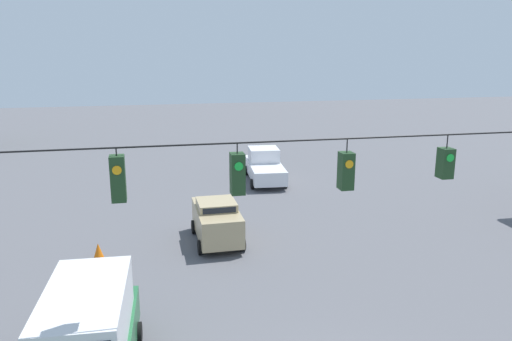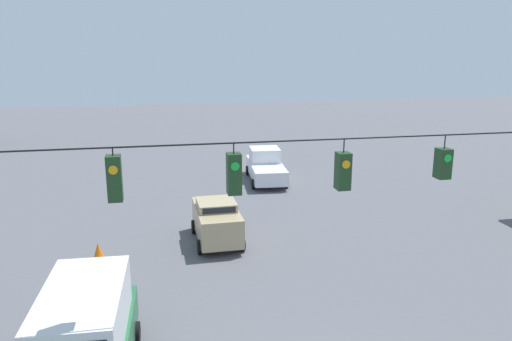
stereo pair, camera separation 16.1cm
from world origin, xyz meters
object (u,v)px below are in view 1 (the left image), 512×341
traffic_cone_nearest (72,330)px  traffic_cone_second (90,286)px  sedan_tan_withflow_mid (217,220)px  pickup_truck_white_oncoming_deep (265,166)px  overhead_signal_span (342,210)px  traffic_cone_third (98,250)px

traffic_cone_nearest → traffic_cone_second: bearing=-94.1°
traffic_cone_nearest → traffic_cone_second: 2.90m
sedan_tan_withflow_mid → pickup_truck_white_oncoming_deep: bearing=-114.4°
overhead_signal_span → pickup_truck_white_oncoming_deep: overhead_signal_span is taller
overhead_signal_span → traffic_cone_second: 10.46m
traffic_cone_second → sedan_tan_withflow_mid: bearing=-141.8°
traffic_cone_second → traffic_cone_third: (-0.01, -3.32, 0.00)m
pickup_truck_white_oncoming_deep → sedan_tan_withflow_mid: (4.59, 10.15, 0.04)m
overhead_signal_span → traffic_cone_nearest: 9.15m
pickup_truck_white_oncoming_deep → traffic_cone_second: size_ratio=8.77×
pickup_truck_white_oncoming_deep → traffic_cone_second: pickup_truck_white_oncoming_deep is taller
overhead_signal_span → traffic_cone_second: overhead_signal_span is taller
sedan_tan_withflow_mid → traffic_cone_third: 5.28m
sedan_tan_withflow_mid → traffic_cone_second: bearing=38.2°
pickup_truck_white_oncoming_deep → sedan_tan_withflow_mid: bearing=65.6°
pickup_truck_white_oncoming_deep → traffic_cone_second: bearing=55.5°
traffic_cone_nearest → sedan_tan_withflow_mid: bearing=-127.7°
overhead_signal_span → traffic_cone_nearest: size_ratio=35.86×
traffic_cone_nearest → traffic_cone_second: same height
pickup_truck_white_oncoming_deep → traffic_cone_nearest: pickup_truck_white_oncoming_deep is taller
overhead_signal_span → sedan_tan_withflow_mid: (1.77, -10.47, -3.80)m
overhead_signal_span → traffic_cone_nearest: overhead_signal_span is taller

